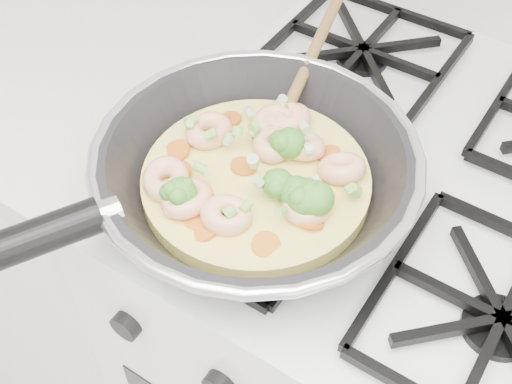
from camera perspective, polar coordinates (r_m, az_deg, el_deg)
The scene contains 3 objects.
stove at distance 1.15m, azimuth 9.70°, elevation -13.44°, with size 0.60×0.60×0.92m.
counter_left at distance 1.48m, azimuth -18.95°, elevation 2.23°, with size 1.00×0.60×0.90m.
skillet at distance 0.68m, azimuth -0.28°, elevation 1.66°, with size 0.36×0.65×0.10m.
Camera 1 is at (0.13, 1.16, 1.46)m, focal length 46.32 mm.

